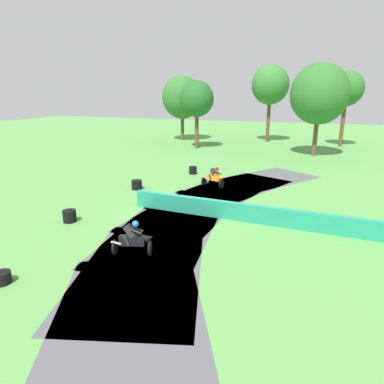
{
  "coord_description": "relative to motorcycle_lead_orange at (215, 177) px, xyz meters",
  "views": [
    {
      "loc": [
        6.42,
        -16.14,
        6.19
      ],
      "look_at": [
        0.1,
        0.89,
        0.9
      ],
      "focal_mm": 32.19,
      "sensor_mm": 36.0,
      "label": 1
    }
  ],
  "objects": [
    {
      "name": "ground_plane",
      "position": [
        0.03,
        -5.65,
        -0.63
      ],
      "size": [
        120.0,
        120.0,
        0.0
      ],
      "primitive_type": "plane",
      "color": "#569947"
    },
    {
      "name": "track_asphalt",
      "position": [
        1.12,
        -5.71,
        -0.63
      ],
      "size": [
        9.29,
        26.8,
        0.01
      ],
      "color": "#515156",
      "rests_on": "ground"
    },
    {
      "name": "safety_barrier",
      "position": [
        5.13,
        -5.92,
        -0.18
      ],
      "size": [
        15.91,
        1.16,
        0.9
      ],
      "primitive_type": "cube",
      "rotation": [
        0.0,
        0.0,
        4.66
      ],
      "color": "#239375",
      "rests_on": "ground"
    },
    {
      "name": "motorcycle_lead_orange",
      "position": [
        0.0,
        0.0,
        0.0
      ],
      "size": [
        1.73,
        1.13,
        1.42
      ],
      "color": "black",
      "rests_on": "ground"
    },
    {
      "name": "motorcycle_chase_black",
      "position": [
        -0.0,
        -10.94,
        0.02
      ],
      "size": [
        1.68,
        1.1,
        1.42
      ],
      "color": "black",
      "rests_on": "ground"
    },
    {
      "name": "tire_stack_near",
      "position": [
        -2.65,
        2.92,
        -0.33
      ],
      "size": [
        0.6,
        0.6,
        0.6
      ],
      "color": "black",
      "rests_on": "ground"
    },
    {
      "name": "tire_stack_mid_a",
      "position": [
        -4.61,
        -2.49,
        -0.33
      ],
      "size": [
        0.69,
        0.69,
        0.6
      ],
      "color": "black",
      "rests_on": "ground"
    },
    {
      "name": "tire_stack_mid_b",
      "position": [
        -4.79,
        -8.91,
        -0.33
      ],
      "size": [
        0.65,
        0.65,
        0.6
      ],
      "color": "black",
      "rests_on": "ground"
    },
    {
      "name": "tire_stack_far",
      "position": [
        -3.1,
        -14.38,
        -0.43
      ],
      "size": [
        0.59,
        0.59,
        0.4
      ],
      "color": "black",
      "rests_on": "ground"
    },
    {
      "name": "tree_far_left",
      "position": [
        5.99,
        14.78,
        5.36
      ],
      "size": [
        5.54,
        5.54,
        8.92
      ],
      "color": "brown",
      "rests_on": "ground"
    },
    {
      "name": "tree_far_right",
      "position": [
        8.75,
        22.39,
        5.86
      ],
      "size": [
        3.75,
        3.75,
        8.53
      ],
      "color": "brown",
      "rests_on": "ground"
    },
    {
      "name": "tree_mid_rise",
      "position": [
        0.02,
        23.59,
        6.39
      ],
      "size": [
        4.63,
        4.63,
        9.5
      ],
      "color": "brown",
      "rests_on": "ground"
    },
    {
      "name": "tree_behind_barrier",
      "position": [
        -10.85,
        21.17,
        4.86
      ],
      "size": [
        5.18,
        5.18,
        8.22
      ],
      "color": "brown",
      "rests_on": "ground"
    },
    {
      "name": "tree_distant",
      "position": [
        -6.71,
        15.19,
        4.78
      ],
      "size": [
        3.74,
        3.74,
        7.43
      ],
      "color": "brown",
      "rests_on": "ground"
    }
  ]
}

